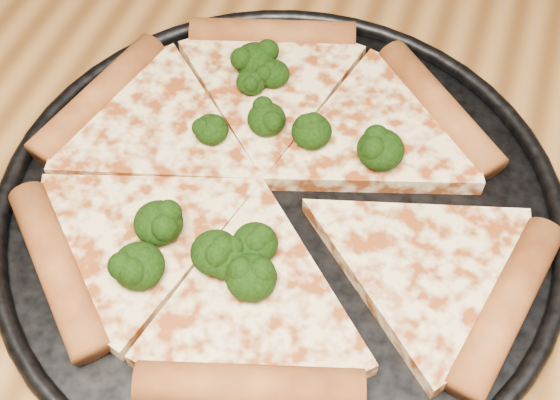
% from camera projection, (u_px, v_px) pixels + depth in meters
% --- Properties ---
extents(pizza_pan, '(0.41, 0.41, 0.02)m').
position_uv_depth(pizza_pan, '(280.00, 207.00, 0.53)').
color(pizza_pan, black).
rests_on(pizza_pan, dining_table).
extents(pizza, '(0.39, 0.36, 0.03)m').
position_uv_depth(pizza, '(270.00, 184.00, 0.53)').
color(pizza, '#FFDE9C').
rests_on(pizza, pizza_pan).
extents(broccoli_florets, '(0.16, 0.23, 0.03)m').
position_uv_depth(broccoli_florets, '(247.00, 181.00, 0.51)').
color(broccoli_florets, black).
rests_on(broccoli_florets, pizza).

